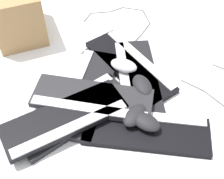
% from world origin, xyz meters
% --- Properties ---
extents(ground_plane, '(3.20, 3.20, 0.00)m').
position_xyz_m(ground_plane, '(0.00, 0.00, 0.00)').
color(ground_plane, white).
extents(keyboard_0, '(0.39, 0.44, 0.03)m').
position_xyz_m(keyboard_0, '(0.19, 0.01, 0.01)').
color(keyboard_0, black).
rests_on(keyboard_0, ground).
extents(keyboard_1, '(0.46, 0.32, 0.03)m').
position_xyz_m(keyboard_1, '(-0.03, 0.12, 0.01)').
color(keyboard_1, black).
rests_on(keyboard_1, ground).
extents(keyboard_2, '(0.45, 0.19, 0.03)m').
position_xyz_m(keyboard_2, '(-0.11, 0.14, 0.01)').
color(keyboard_2, black).
rests_on(keyboard_2, ground).
extents(keyboard_3, '(0.42, 0.41, 0.03)m').
position_xyz_m(keyboard_3, '(-0.07, -0.08, 0.01)').
color(keyboard_3, black).
rests_on(keyboard_3, ground).
extents(keyboard_4, '(0.21, 0.46, 0.03)m').
position_xyz_m(keyboard_4, '(-0.01, -0.17, 0.01)').
color(keyboard_4, black).
rests_on(keyboard_4, ground).
extents(keyboard_5, '(0.16, 0.44, 0.03)m').
position_xyz_m(keyboard_5, '(0.02, -0.22, 0.04)').
color(keyboard_5, black).
rests_on(keyboard_5, keyboard_4).
extents(keyboard_6, '(0.40, 0.43, 0.03)m').
position_xyz_m(keyboard_6, '(-0.01, -0.09, 0.04)').
color(keyboard_6, '#232326').
rests_on(keyboard_6, keyboard_3).
extents(mouse_0, '(0.10, 0.13, 0.04)m').
position_xyz_m(mouse_0, '(0.13, -0.00, 0.05)').
color(mouse_0, black).
rests_on(mouse_0, keyboard_0).
extents(mouse_1, '(0.13, 0.11, 0.04)m').
position_xyz_m(mouse_1, '(0.18, 0.02, 0.05)').
color(mouse_1, black).
rests_on(mouse_1, keyboard_0).
extents(mouse_2, '(0.13, 0.12, 0.04)m').
position_xyz_m(mouse_2, '(-0.09, 0.10, 0.05)').
color(mouse_2, '#B7B7BC').
rests_on(mouse_2, keyboard_1).
extents(mouse_3, '(0.12, 0.09, 0.04)m').
position_xyz_m(mouse_3, '(0.03, 0.10, 0.05)').
color(mouse_3, black).
rests_on(mouse_3, keyboard_1).
extents(cable_1, '(0.31, 0.42, 0.01)m').
position_xyz_m(cable_1, '(-0.37, 0.24, 0.00)').
color(cable_1, '#59595B').
rests_on(cable_1, ground).
extents(cardboard_box, '(0.30, 0.25, 0.23)m').
position_xyz_m(cardboard_box, '(-0.56, -0.18, 0.12)').
color(cardboard_box, '#9E774C').
rests_on(cardboard_box, ground).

